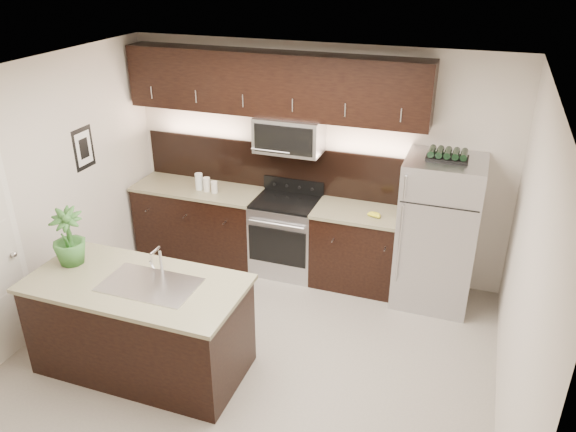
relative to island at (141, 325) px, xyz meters
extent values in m
plane|color=gray|center=(0.91, 0.43, -0.47)|extent=(4.50, 4.50, 0.00)
cube|color=beige|center=(0.91, 2.43, 0.88)|extent=(4.50, 0.02, 2.70)
cube|color=beige|center=(0.91, -1.57, 0.88)|extent=(4.50, 0.02, 2.70)
cube|color=beige|center=(-1.34, 0.43, 0.88)|extent=(0.02, 4.00, 2.70)
cube|color=beige|center=(3.16, 0.43, 0.88)|extent=(0.02, 4.00, 2.70)
cube|color=white|center=(0.91, 0.43, 2.23)|extent=(4.50, 4.00, 0.02)
sphere|color=silver|center=(-1.29, -0.05, 0.53)|extent=(0.06, 0.06, 0.06)
cube|color=black|center=(-1.33, 1.18, 1.18)|extent=(0.01, 0.32, 0.46)
cube|color=white|center=(-1.32, 1.18, 1.18)|extent=(0.00, 0.24, 0.36)
cube|color=black|center=(-0.50, 2.12, -0.02)|extent=(1.57, 0.62, 0.90)
cube|color=black|center=(1.62, 2.12, -0.02)|extent=(1.16, 0.62, 0.90)
cube|color=#B2B2B7|center=(0.66, 2.12, -0.02)|extent=(0.76, 0.62, 0.90)
cube|color=black|center=(0.66, 2.12, 0.44)|extent=(0.76, 0.60, 0.03)
cube|color=tan|center=(-0.50, 2.12, 0.45)|extent=(1.59, 0.65, 0.04)
cube|color=tan|center=(1.62, 2.12, 0.45)|extent=(1.18, 0.65, 0.04)
cube|color=black|center=(0.46, 2.42, 0.75)|extent=(3.49, 0.02, 0.56)
cube|color=#B2B2B7|center=(0.66, 2.23, 1.23)|extent=(0.76, 0.40, 0.40)
cube|color=black|center=(0.46, 2.27, 1.78)|extent=(3.49, 0.33, 0.70)
cube|color=black|center=(0.00, 0.00, -0.02)|extent=(1.90, 0.90, 0.90)
cube|color=tan|center=(0.00, 0.00, 0.45)|extent=(1.96, 0.96, 0.04)
cube|color=silver|center=(0.15, 0.00, 0.47)|extent=(0.84, 0.50, 0.01)
cylinder|color=silver|center=(0.15, 0.21, 0.59)|extent=(0.03, 0.03, 0.24)
cylinder|color=silver|center=(0.15, 0.14, 0.74)|extent=(0.02, 0.14, 0.02)
cylinder|color=silver|center=(0.15, 0.07, 0.69)|extent=(0.02, 0.02, 0.10)
cube|color=#B2B2B7|center=(2.42, 2.06, 0.37)|extent=(0.81, 0.73, 1.68)
cube|color=black|center=(2.42, 2.06, 1.22)|extent=(0.41, 0.26, 0.03)
cylinder|color=black|center=(2.26, 2.06, 1.27)|extent=(0.07, 0.24, 0.07)
cylinder|color=black|center=(2.34, 2.06, 1.27)|extent=(0.07, 0.24, 0.07)
cylinder|color=black|center=(2.42, 2.06, 1.27)|extent=(0.07, 0.24, 0.07)
cylinder|color=black|center=(2.49, 2.06, 1.27)|extent=(0.07, 0.24, 0.07)
cylinder|color=black|center=(2.57, 2.06, 1.27)|extent=(0.07, 0.24, 0.07)
imported|color=#2F6528|center=(-0.74, 0.09, 0.74)|extent=(0.39, 0.39, 0.54)
cylinder|color=silver|center=(-0.45, 2.07, 0.57)|extent=(0.09, 0.09, 0.21)
cylinder|color=silver|center=(-0.34, 2.06, 0.55)|extent=(0.09, 0.09, 0.17)
cylinder|color=silver|center=(-0.23, 2.04, 0.54)|extent=(0.08, 0.08, 0.15)
cylinder|color=silver|center=(2.04, 2.07, 0.58)|extent=(0.11, 0.11, 0.22)
cylinder|color=silver|center=(2.04, 2.07, 0.70)|extent=(0.11, 0.11, 0.02)
cylinder|color=silver|center=(2.04, 2.07, 0.75)|extent=(0.01, 0.01, 0.09)
ellipsoid|color=yellow|center=(1.69, 2.04, 0.49)|extent=(0.18, 0.16, 0.05)
camera|label=1|loc=(2.69, -3.52, 3.15)|focal=35.00mm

